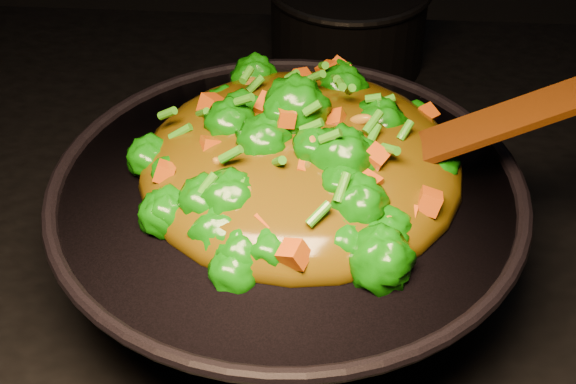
# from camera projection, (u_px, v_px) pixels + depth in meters

# --- Properties ---
(wok) EXTENTS (0.51, 0.51, 0.12)m
(wok) POSITION_uv_depth(u_px,v_px,m) (287.00, 234.00, 0.76)
(wok) COLOR black
(wok) RESTS_ON stovetop
(stir_fry) EXTENTS (0.34, 0.34, 0.10)m
(stir_fry) POSITION_uv_depth(u_px,v_px,m) (301.00, 126.00, 0.70)
(stir_fry) COLOR #0F6307
(stir_fry) RESTS_ON wok
(spatula) EXTENTS (0.26, 0.07, 0.11)m
(spatula) POSITION_uv_depth(u_px,v_px,m) (453.00, 138.00, 0.70)
(spatula) COLOR #3B1304
(spatula) RESTS_ON wok
(back_pot) EXTENTS (0.21, 0.21, 0.12)m
(back_pot) POSITION_uv_depth(u_px,v_px,m) (348.00, 23.00, 1.07)
(back_pot) COLOR black
(back_pot) RESTS_ON stovetop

